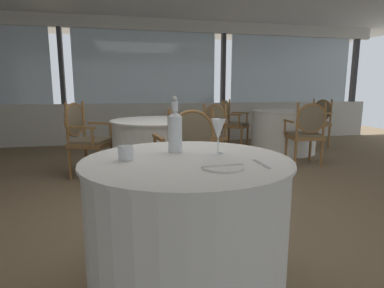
# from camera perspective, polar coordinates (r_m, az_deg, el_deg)

# --- Properties ---
(ground_plane) EXTENTS (14.03, 14.03, 0.00)m
(ground_plane) POSITION_cam_1_polar(r_m,az_deg,el_deg) (3.09, -2.51, -11.51)
(ground_plane) COLOR #756047
(window_wall_far) EXTENTS (10.79, 0.14, 2.60)m
(window_wall_far) POSITION_cam_1_polar(r_m,az_deg,el_deg) (6.73, -8.32, 9.17)
(window_wall_far) COLOR beige
(window_wall_far) RESTS_ON ground_plane
(foreground_table) EXTENTS (1.13, 1.13, 0.77)m
(foreground_table) POSITION_cam_1_polar(r_m,az_deg,el_deg) (1.77, -0.94, -14.88)
(foreground_table) COLOR white
(foreground_table) RESTS_ON ground_plane
(side_plate) EXTENTS (0.20, 0.20, 0.01)m
(side_plate) POSITION_cam_1_polar(r_m,az_deg,el_deg) (1.46, 5.76, -4.27)
(side_plate) COLOR white
(side_plate) RESTS_ON foreground_table
(butter_knife) EXTENTS (0.21, 0.03, 0.00)m
(butter_knife) POSITION_cam_1_polar(r_m,az_deg,el_deg) (1.46, 5.77, -4.07)
(butter_knife) COLOR silver
(butter_knife) RESTS_ON foreground_table
(dinner_fork) EXTENTS (0.02, 0.18, 0.00)m
(dinner_fork) POSITION_cam_1_polar(r_m,az_deg,el_deg) (1.56, 12.81, -3.64)
(dinner_fork) COLOR silver
(dinner_fork) RESTS_ON foreground_table
(water_bottle) EXTENTS (0.08, 0.08, 0.33)m
(water_bottle) POSITION_cam_1_polar(r_m,az_deg,el_deg) (1.80, -3.18, 2.59)
(water_bottle) COLOR white
(water_bottle) RESTS_ON foreground_table
(wine_glass) EXTENTS (0.09, 0.09, 0.20)m
(wine_glass) POSITION_cam_1_polar(r_m,az_deg,el_deg) (1.75, 4.91, 2.67)
(wine_glass) COLOR white
(wine_glass) RESTS_ON foreground_table
(water_tumbler) EXTENTS (0.08, 0.08, 0.08)m
(water_tumbler) POSITION_cam_1_polar(r_m,az_deg,el_deg) (1.65, -12.26, -1.62)
(water_tumbler) COLOR white
(water_tumbler) RESTS_ON foreground_table
(background_table_0) EXTENTS (1.18, 1.18, 0.77)m
(background_table_0) POSITION_cam_1_polar(r_m,az_deg,el_deg) (5.88, 16.64, 2.30)
(background_table_0) COLOR white
(background_table_0) RESTS_ON ground_plane
(dining_chair_0_0) EXTENTS (0.59, 0.53, 0.96)m
(dining_chair_0_0) POSITION_cam_1_polar(r_m,az_deg,el_deg) (4.91, 20.68, 2.59)
(dining_chair_0_0) COLOR olive
(dining_chair_0_0) RESTS_ON ground_plane
(dining_chair_0_1) EXTENTS (0.59, 0.63, 0.96)m
(dining_chair_0_1) POSITION_cam_1_polar(r_m,az_deg,el_deg) (6.66, 22.44, 4.39)
(dining_chair_0_1) COLOR olive
(dining_chair_0_1) RESTS_ON ground_plane
(dining_chair_0_2) EXTENTS (0.65, 0.66, 0.95)m
(dining_chair_0_2) POSITION_cam_1_polar(r_m,az_deg,el_deg) (6.12, 7.30, 4.50)
(dining_chair_0_2) COLOR olive
(dining_chair_0_2) RESTS_ON ground_plane
(background_table_1) EXTENTS (1.22, 1.22, 0.77)m
(background_table_1) POSITION_cam_1_polar(r_m,az_deg,el_deg) (3.88, -5.85, -1.14)
(background_table_1) COLOR white
(background_table_1) RESTS_ON ground_plane
(dining_chair_1_0) EXTENTS (0.58, 0.52, 0.97)m
(dining_chair_1_0) POSITION_cam_1_polar(r_m,az_deg,el_deg) (2.87, -0.88, -1.26)
(dining_chair_1_0) COLOR olive
(dining_chair_1_0) RESTS_ON ground_plane
(dining_chair_1_1) EXTENTS (0.65, 0.66, 0.93)m
(dining_chair_1_1) POSITION_cam_1_polar(r_m,az_deg,el_deg) (4.62, 3.39, 2.64)
(dining_chair_1_1) COLOR olive
(dining_chair_1_1) RESTS_ON ground_plane
(dining_chair_1_2) EXTENTS (0.60, 0.64, 0.98)m
(dining_chair_1_2) POSITION_cam_1_polar(r_m,az_deg,el_deg) (4.25, -19.51, 1.85)
(dining_chair_1_2) COLOR olive
(dining_chair_1_2) RESTS_ON ground_plane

